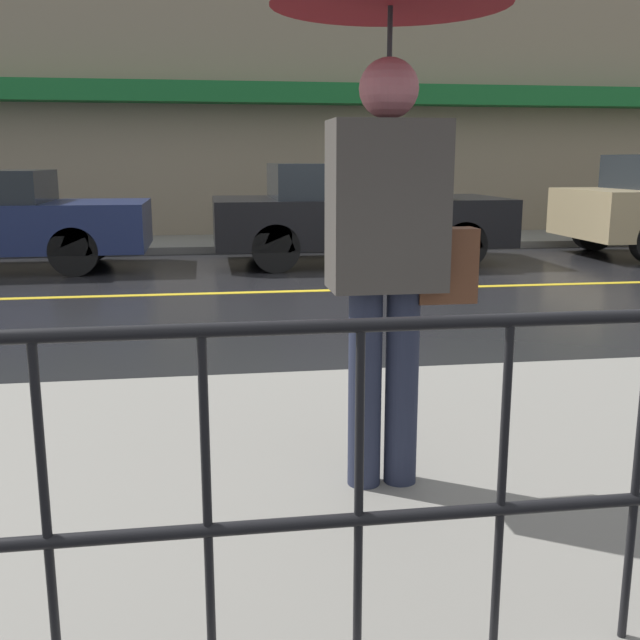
# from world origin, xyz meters

# --- Properties ---
(ground_plane) EXTENTS (80.00, 80.00, 0.00)m
(ground_plane) POSITION_xyz_m (0.00, 0.00, 0.00)
(ground_plane) COLOR black
(sidewalk_near) EXTENTS (28.00, 3.12, 0.11)m
(sidewalk_near) POSITION_xyz_m (0.00, -5.19, 0.06)
(sidewalk_near) COLOR gray
(sidewalk_near) RESTS_ON ground_plane
(sidewalk_far) EXTENTS (28.00, 2.00, 0.11)m
(sidewalk_far) POSITION_xyz_m (0.00, 4.64, 0.06)
(sidewalk_far) COLOR gray
(sidewalk_far) RESTS_ON ground_plane
(lane_marking) EXTENTS (25.20, 0.12, 0.01)m
(lane_marking) POSITION_xyz_m (0.00, 0.00, 0.00)
(lane_marking) COLOR gold
(lane_marking) RESTS_ON ground_plane
(building_storefront) EXTENTS (28.00, 0.85, 4.65)m
(building_storefront) POSITION_xyz_m (0.00, 5.76, 2.34)
(building_storefront) COLOR gray
(building_storefront) RESTS_ON ground_plane
(pedestrian) EXTENTS (0.90, 0.90, 2.10)m
(pedestrian) POSITION_xyz_m (-0.82, -5.37, 1.67)
(pedestrian) COLOR #23283D
(pedestrian) RESTS_ON sidewalk_near
(car_black) EXTENTS (4.13, 1.91, 1.40)m
(car_black) POSITION_xyz_m (0.61, 2.34, 0.72)
(car_black) COLOR black
(car_black) RESTS_ON ground_plane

